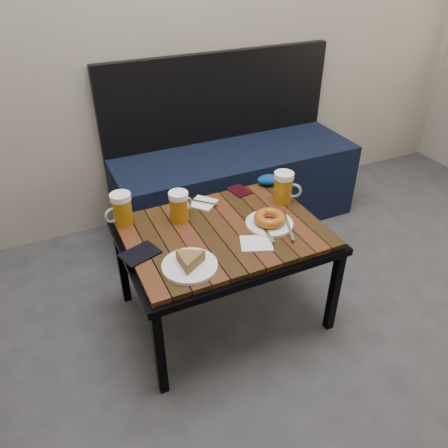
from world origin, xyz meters
name	(u,v)px	position (x,y,z in m)	size (l,w,h in m)	color
bench	(233,178)	(0.20, 1.76, 0.27)	(1.40, 0.50, 0.95)	black
cafe_table	(224,238)	(-0.20, 1.03, 0.43)	(0.84, 0.62, 0.47)	black
beer_mug_left	(121,209)	(-0.56, 1.26, 0.54)	(0.13, 0.10, 0.14)	#AA690D
beer_mug_centre	(179,206)	(-0.33, 1.18, 0.54)	(0.13, 0.11, 0.13)	#AA690D
beer_mug_right	(284,187)	(0.14, 1.13, 0.54)	(0.13, 0.12, 0.14)	#AA690D
plate_pie	(190,262)	(-0.41, 0.87, 0.49)	(0.21, 0.21, 0.06)	white
plate_bagel	(270,220)	(-0.01, 0.98, 0.49)	(0.20, 0.26, 0.05)	white
napkin_left	(203,203)	(-0.20, 1.26, 0.48)	(0.15, 0.15, 0.01)	white
napkin_right	(256,244)	(-0.13, 0.89, 0.48)	(0.15, 0.14, 0.01)	white
passport_navy	(140,254)	(-0.56, 1.02, 0.48)	(0.10, 0.14, 0.01)	black
passport_burgundy	(239,191)	(0.00, 1.29, 0.47)	(0.08, 0.11, 0.01)	black
knit_pouch	(269,180)	(0.16, 1.29, 0.50)	(0.11, 0.07, 0.05)	#050F8E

